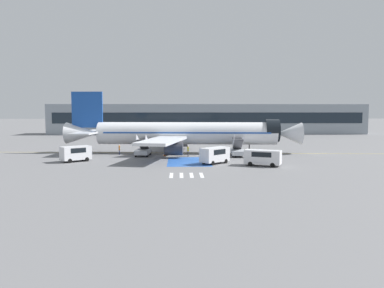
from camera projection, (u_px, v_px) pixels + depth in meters
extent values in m
plane|color=slate|center=(177.00, 154.00, 66.94)|extent=(600.00, 600.00, 0.00)
cube|color=gold|center=(187.00, 153.00, 68.00)|extent=(75.96, 5.97, 0.01)
cube|color=#2856A8|center=(189.00, 161.00, 56.54)|extent=(6.34, 10.70, 0.01)
cube|color=silver|center=(171.00, 175.00, 44.38)|extent=(0.44, 3.60, 0.01)
cube|color=silver|center=(181.00, 175.00, 44.42)|extent=(0.44, 3.60, 0.01)
cube|color=silver|center=(192.00, 175.00, 44.47)|extent=(0.44, 3.60, 0.01)
cube|color=silver|center=(202.00, 175.00, 44.51)|extent=(0.44, 3.60, 0.01)
cylinder|color=silver|center=(187.00, 133.00, 67.68)|extent=(32.38, 6.45, 4.02)
cone|color=silver|center=(289.00, 134.00, 66.96)|extent=(4.71, 4.27, 3.94)
cone|color=silver|center=(83.00, 133.00, 68.44)|extent=(6.31, 4.31, 3.86)
cylinder|color=black|center=(272.00, 131.00, 67.03)|extent=(2.72, 4.24, 4.07)
cube|color=#19479E|center=(187.00, 132.00, 67.67)|extent=(29.82, 6.34, 0.24)
cube|color=silver|center=(173.00, 134.00, 76.43)|extent=(5.86, 16.68, 0.44)
cylinder|color=#38383D|center=(180.00, 141.00, 75.16)|extent=(3.14, 2.51, 2.29)
cube|color=silver|center=(164.00, 140.00, 59.30)|extent=(8.23, 17.06, 0.44)
cylinder|color=#38383D|center=(174.00, 148.00, 60.70)|extent=(3.14, 2.51, 2.29)
cube|color=#19479E|center=(87.00, 110.00, 68.03)|extent=(5.65, 0.79, 6.52)
cube|color=silver|center=(97.00, 131.00, 72.17)|extent=(4.10, 6.70, 0.24)
cube|color=silver|center=(84.00, 133.00, 64.56)|extent=(4.10, 6.70, 0.24)
cylinder|color=#38383D|center=(249.00, 143.00, 67.40)|extent=(0.20, 0.20, 2.76)
cylinder|color=black|center=(249.00, 151.00, 67.52)|extent=(0.86, 0.34, 0.84)
cylinder|color=#38383D|center=(179.00, 142.00, 71.01)|extent=(0.24, 0.24, 2.43)
cylinder|color=black|center=(179.00, 148.00, 71.11)|extent=(1.14, 0.68, 1.10)
cylinder|color=#38383D|center=(177.00, 145.00, 64.81)|extent=(0.24, 0.24, 2.43)
cylinder|color=black|center=(177.00, 152.00, 64.92)|extent=(1.14, 0.68, 1.10)
cube|color=#ADB2BA|center=(238.00, 152.00, 63.00)|extent=(2.56, 4.95, 0.70)
cylinder|color=black|center=(232.00, 153.00, 64.74)|extent=(0.27, 0.71, 0.70)
cylinder|color=black|center=(242.00, 153.00, 64.66)|extent=(0.27, 0.71, 0.70)
cylinder|color=black|center=(233.00, 155.00, 61.39)|extent=(0.27, 0.71, 0.70)
cylinder|color=black|center=(244.00, 155.00, 61.32)|extent=(0.27, 0.71, 0.70)
cube|color=#4C4C51|center=(238.00, 145.00, 62.88)|extent=(1.74, 4.24, 2.02)
cube|color=#4C4C51|center=(237.00, 138.00, 65.07)|extent=(1.73, 1.22, 0.12)
cube|color=silver|center=(233.00, 142.00, 62.87)|extent=(0.40, 4.47, 2.74)
cube|color=silver|center=(243.00, 142.00, 62.81)|extent=(0.40, 4.47, 2.74)
cube|color=#ADB2BA|center=(143.00, 152.00, 63.63)|extent=(2.56, 4.95, 0.70)
cylinder|color=black|center=(139.00, 153.00, 65.37)|extent=(0.27, 0.71, 0.70)
cylinder|color=black|center=(150.00, 153.00, 65.30)|extent=(0.27, 0.71, 0.70)
cylinder|color=black|center=(136.00, 155.00, 62.03)|extent=(0.27, 0.71, 0.70)
cylinder|color=black|center=(147.00, 155.00, 61.96)|extent=(0.27, 0.71, 0.70)
cube|color=#4C4C51|center=(143.00, 144.00, 63.52)|extent=(1.74, 4.24, 1.96)
cube|color=#4C4C51|center=(145.00, 138.00, 65.71)|extent=(1.73, 1.22, 0.12)
cube|color=silver|center=(139.00, 142.00, 63.51)|extent=(0.40, 4.46, 2.68)
cube|color=silver|center=(148.00, 142.00, 63.45)|extent=(0.40, 4.46, 2.68)
cube|color=#38383D|center=(151.00, 139.00, 92.86)|extent=(9.43, 3.73, 0.60)
cube|color=silver|center=(133.00, 136.00, 93.26)|extent=(2.35, 2.63, 1.60)
cube|color=black|center=(129.00, 135.00, 93.34)|extent=(0.31, 1.99, 0.70)
cylinder|color=#B7BCC4|center=(152.00, 133.00, 92.68)|extent=(6.59, 3.22, 2.38)
cylinder|color=gold|center=(152.00, 133.00, 92.68)|extent=(0.68, 2.45, 2.42)
cylinder|color=black|center=(134.00, 140.00, 92.12)|extent=(0.99, 0.41, 0.96)
cylinder|color=black|center=(136.00, 139.00, 94.47)|extent=(0.99, 0.41, 0.96)
cylinder|color=black|center=(152.00, 140.00, 91.65)|extent=(0.99, 0.41, 0.96)
cylinder|color=black|center=(154.00, 139.00, 94.01)|extent=(0.99, 0.41, 0.96)
cylinder|color=black|center=(162.00, 140.00, 91.40)|extent=(0.99, 0.41, 0.96)
cylinder|color=black|center=(164.00, 139.00, 93.75)|extent=(0.99, 0.41, 0.96)
cube|color=silver|center=(215.00, 155.00, 54.08)|extent=(4.66, 4.52, 2.04)
cube|color=black|center=(215.00, 151.00, 54.04)|extent=(3.16, 3.13, 0.73)
cylinder|color=black|center=(217.00, 160.00, 55.79)|extent=(0.60, 0.58, 0.64)
cylinder|color=black|center=(226.00, 161.00, 54.56)|extent=(0.60, 0.58, 0.64)
cylinder|color=black|center=(204.00, 162.00, 53.78)|extent=(0.60, 0.58, 0.64)
cylinder|color=black|center=(213.00, 163.00, 52.55)|extent=(0.60, 0.58, 0.64)
cube|color=silver|center=(76.00, 153.00, 56.34)|extent=(4.58, 4.25, 2.01)
cube|color=black|center=(76.00, 150.00, 56.30)|extent=(3.10, 3.04, 0.72)
cylinder|color=black|center=(82.00, 158.00, 57.99)|extent=(0.62, 0.56, 0.64)
cylinder|color=black|center=(87.00, 159.00, 56.64)|extent=(0.62, 0.56, 0.64)
cylinder|color=black|center=(65.00, 160.00, 56.23)|extent=(0.62, 0.56, 0.64)
cylinder|color=black|center=(70.00, 161.00, 54.88)|extent=(0.62, 0.56, 0.64)
cube|color=silver|center=(263.00, 157.00, 51.93)|extent=(5.34, 3.87, 1.89)
cube|color=black|center=(263.00, 154.00, 51.89)|extent=(3.32, 2.99, 0.68)
cylinder|color=black|center=(250.00, 164.00, 51.73)|extent=(0.67, 0.44, 0.64)
cylinder|color=black|center=(253.00, 162.00, 53.45)|extent=(0.67, 0.44, 0.64)
cylinder|color=black|center=(273.00, 165.00, 50.58)|extent=(0.67, 0.44, 0.64)
cylinder|color=black|center=(275.00, 163.00, 52.30)|extent=(0.67, 0.44, 0.64)
cylinder|color=#191E38|center=(119.00, 152.00, 65.04)|extent=(0.14, 0.14, 0.85)
cylinder|color=#191E38|center=(119.00, 152.00, 65.21)|extent=(0.14, 0.14, 0.85)
cube|color=orange|center=(119.00, 148.00, 65.06)|extent=(0.27, 0.44, 0.67)
cube|color=silver|center=(119.00, 148.00, 65.06)|extent=(0.28, 0.45, 0.06)
sphere|color=tan|center=(119.00, 145.00, 65.02)|extent=(0.23, 0.23, 0.23)
cylinder|color=#2D2D33|center=(188.00, 154.00, 62.81)|extent=(0.14, 0.14, 0.90)
cylinder|color=#2D2D33|center=(188.00, 154.00, 62.64)|extent=(0.14, 0.14, 0.90)
cube|color=yellow|center=(188.00, 149.00, 62.65)|extent=(0.25, 0.44, 0.71)
cube|color=silver|center=(188.00, 149.00, 62.65)|extent=(0.26, 0.45, 0.06)
sphere|color=beige|center=(188.00, 146.00, 62.61)|extent=(0.24, 0.24, 0.24)
cone|color=orange|center=(201.00, 155.00, 62.86)|extent=(0.51, 0.51, 0.57)
cylinder|color=white|center=(201.00, 155.00, 62.85)|extent=(0.28, 0.28, 0.07)
cone|color=orange|center=(165.00, 154.00, 63.73)|extent=(0.42, 0.42, 0.47)
cylinder|color=white|center=(165.00, 154.00, 63.73)|extent=(0.23, 0.23, 0.06)
cube|color=#89939E|center=(208.00, 119.00, 125.09)|extent=(103.33, 12.00, 9.78)
cube|color=#19232D|center=(209.00, 118.00, 119.02)|extent=(99.19, 0.10, 3.42)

